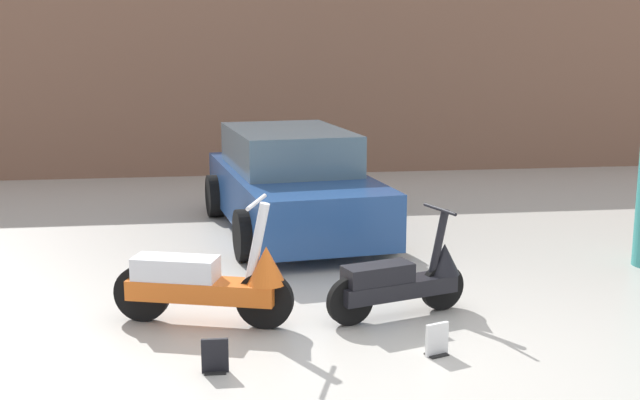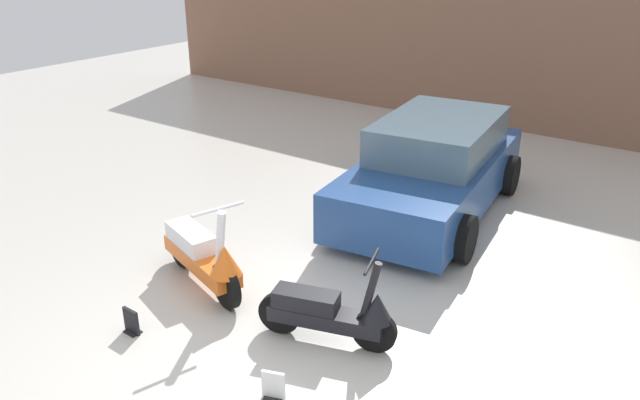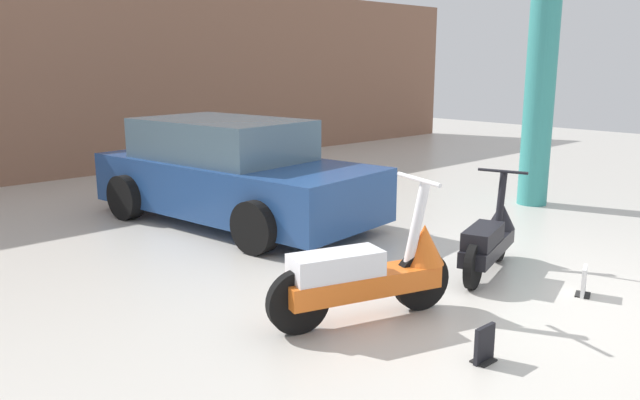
% 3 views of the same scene
% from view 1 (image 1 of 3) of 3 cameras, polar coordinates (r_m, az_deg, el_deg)
% --- Properties ---
extents(ground_plane, '(28.00, 28.00, 0.00)m').
position_cam_1_polar(ground_plane, '(6.57, 4.34, -10.24)').
color(ground_plane, beige).
extents(wall_back, '(19.60, 0.12, 3.47)m').
position_cam_1_polar(wall_back, '(14.52, -2.73, 8.66)').
color(wall_back, '#845B47').
rests_on(wall_back, ground_plane).
extents(scooter_front_left, '(1.54, 0.77, 1.11)m').
position_cam_1_polar(scooter_front_left, '(6.93, -7.83, -5.70)').
color(scooter_front_left, black).
rests_on(scooter_front_left, ground_plane).
extents(scooter_front_right, '(1.32, 0.65, 0.95)m').
position_cam_1_polar(scooter_front_right, '(7.14, 5.96, -5.63)').
color(scooter_front_right, black).
rests_on(scooter_front_right, ground_plane).
extents(car_rear_left, '(2.22, 3.99, 1.29)m').
position_cam_1_polar(car_rear_left, '(10.18, -2.04, 1.19)').
color(car_rear_left, navy).
rests_on(car_rear_left, ground_plane).
extents(placard_near_left_scooter, '(0.20, 0.12, 0.26)m').
position_cam_1_polar(placard_near_left_scooter, '(6.06, -7.47, -11.06)').
color(placard_near_left_scooter, black).
rests_on(placard_near_left_scooter, ground_plane).
extents(placard_near_right_scooter, '(0.20, 0.17, 0.26)m').
position_cam_1_polar(placard_near_right_scooter, '(6.38, 8.31, -9.91)').
color(placard_near_right_scooter, black).
rests_on(placard_near_right_scooter, ground_plane).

